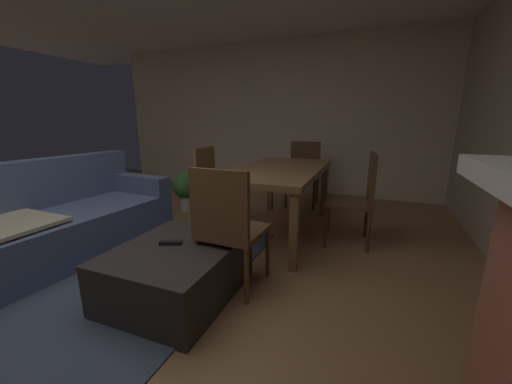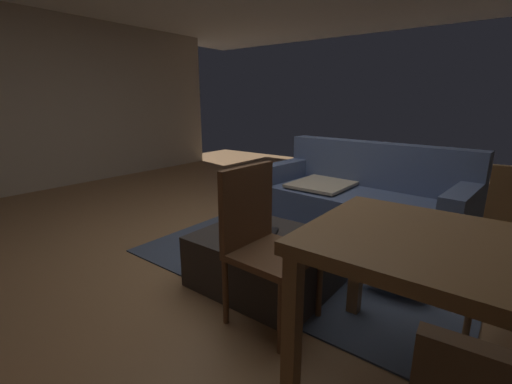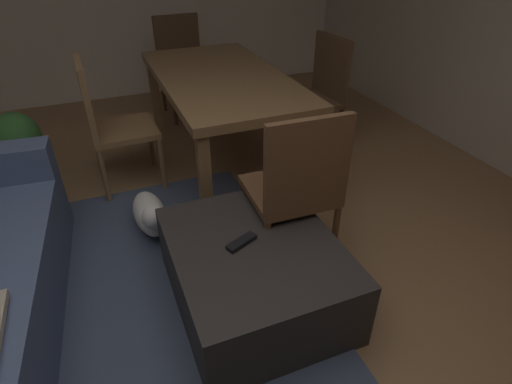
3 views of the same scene
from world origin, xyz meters
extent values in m
cube|color=#3D475B|center=(0.42, 0.27, 0.01)|extent=(2.60, 2.00, 0.01)
cube|color=#2D2826|center=(0.42, -0.43, 0.19)|extent=(0.93, 0.78, 0.37)
cube|color=black|center=(0.44, -0.37, 0.38)|extent=(0.11, 0.17, 0.02)
cube|color=brown|center=(1.85, -0.74, 0.71)|extent=(1.70, 0.87, 0.06)
cube|color=brown|center=(1.06, -0.37, 0.34)|extent=(0.07, 0.07, 0.68)
cube|color=brown|center=(2.64, -0.37, 0.34)|extent=(0.07, 0.07, 0.68)
cube|color=brown|center=(1.06, -1.11, 0.34)|extent=(0.07, 0.07, 0.68)
cube|color=brown|center=(2.64, -1.11, 0.34)|extent=(0.07, 0.07, 0.68)
cube|color=brown|center=(1.85, -0.01, 0.43)|extent=(0.45, 0.45, 0.04)
cube|color=brown|center=(1.85, 0.19, 0.69)|extent=(0.44, 0.05, 0.48)
cylinder|color=brown|center=(2.06, -0.20, 0.21)|extent=(0.04, 0.04, 0.41)
cylinder|color=brown|center=(1.66, -0.21, 0.21)|extent=(0.04, 0.04, 0.41)
cylinder|color=brown|center=(2.05, 0.20, 0.21)|extent=(0.04, 0.04, 0.41)
cylinder|color=brown|center=(1.65, 0.19, 0.21)|extent=(0.04, 0.04, 0.41)
cube|color=#513823|center=(3.00, -0.74, 0.43)|extent=(0.47, 0.47, 0.04)
cube|color=#513823|center=(3.20, -0.73, 0.69)|extent=(0.07, 0.44, 0.48)
cylinder|color=#513823|center=(2.81, -0.95, 0.21)|extent=(0.04, 0.04, 0.41)
cylinder|color=#513823|center=(2.79, -0.55, 0.21)|extent=(0.04, 0.04, 0.41)
cylinder|color=#513823|center=(3.21, -0.93, 0.21)|extent=(0.04, 0.04, 0.41)
cylinder|color=#513823|center=(3.19, -0.53, 0.21)|extent=(0.04, 0.04, 0.41)
cube|color=brown|center=(0.70, -0.74, 0.43)|extent=(0.46, 0.46, 0.04)
cube|color=brown|center=(0.50, -0.73, 0.69)|extent=(0.06, 0.44, 0.48)
cylinder|color=brown|center=(0.91, -0.55, 0.21)|extent=(0.04, 0.04, 0.41)
cylinder|color=brown|center=(0.90, -0.95, 0.21)|extent=(0.04, 0.04, 0.41)
cylinder|color=brown|center=(0.51, -0.53, 0.21)|extent=(0.04, 0.04, 0.41)
cylinder|color=brown|center=(0.50, -0.93, 0.21)|extent=(0.04, 0.04, 0.41)
cube|color=#513823|center=(1.85, -1.47, 0.43)|extent=(0.47, 0.47, 0.04)
cube|color=#513823|center=(1.87, -1.67, 0.69)|extent=(0.44, 0.07, 0.48)
cylinder|color=#513823|center=(1.64, -1.29, 0.21)|extent=(0.04, 0.04, 0.41)
cylinder|color=#513823|center=(2.04, -1.26, 0.21)|extent=(0.04, 0.04, 0.41)
cylinder|color=#513823|center=(1.67, -1.69, 0.21)|extent=(0.04, 0.04, 0.41)
cylinder|color=#513823|center=(2.07, -1.66, 0.21)|extent=(0.04, 0.04, 0.41)
cylinder|color=beige|center=(2.18, 0.72, 0.11)|extent=(0.17, 0.17, 0.22)
ellipsoid|color=#387233|center=(2.18, 0.72, 0.35)|extent=(0.34, 0.34, 0.37)
ellipsoid|color=silver|center=(1.18, -0.03, 0.15)|extent=(0.44, 0.21, 0.19)
sphere|color=silver|center=(0.99, -0.04, 0.25)|extent=(0.14, 0.14, 0.14)
camera|label=1|loc=(-1.15, -1.65, 1.24)|focal=20.54mm
camera|label=2|loc=(1.74, -2.25, 1.30)|focal=24.06mm
camera|label=3|loc=(-0.99, 0.14, 1.65)|focal=29.01mm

